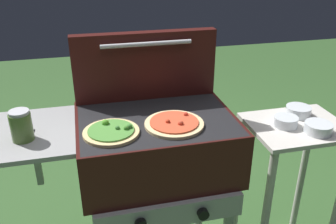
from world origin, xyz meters
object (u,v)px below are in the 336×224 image
at_px(pizza_pepperoni, 174,123).
at_px(prep_table, 290,166).
at_px(grill, 153,149).
at_px(topping_bowl_far, 285,121).
at_px(topping_bowl_middle, 298,111).
at_px(sauce_jar, 21,126).
at_px(topping_bowl_near, 318,128).
at_px(pizza_veggie, 112,131).

relative_size(pizza_pepperoni, prep_table, 0.29).
relative_size(grill, topping_bowl_far, 8.99).
bearing_deg(grill, topping_bowl_middle, 7.04).
distance_m(sauce_jar, topping_bowl_near, 1.21).
relative_size(sauce_jar, topping_bowl_middle, 0.97).
xyz_separation_m(pizza_veggie, sauce_jar, (-0.31, 0.03, 0.05)).
relative_size(pizza_pepperoni, pizza_veggie, 1.10).
xyz_separation_m(pizza_veggie, topping_bowl_middle, (0.90, 0.18, -0.10)).
xyz_separation_m(pizza_pepperoni, topping_bowl_near, (0.65, -0.01, -0.10)).
bearing_deg(topping_bowl_far, topping_bowl_near, -41.35).
bearing_deg(topping_bowl_far, topping_bowl_middle, 35.37).
distance_m(pizza_veggie, topping_bowl_far, 0.80).
bearing_deg(topping_bowl_near, grill, 173.23).
bearing_deg(topping_bowl_middle, pizza_veggie, -168.97).
height_order(topping_bowl_near, topping_bowl_far, same).
relative_size(prep_table, topping_bowl_far, 7.38).
relative_size(prep_table, topping_bowl_middle, 6.68).
bearing_deg(pizza_veggie, topping_bowl_far, 6.80).
xyz_separation_m(sauce_jar, topping_bowl_near, (1.20, -0.03, -0.15)).
distance_m(grill, sauce_jar, 0.53).
bearing_deg(sauce_jar, topping_bowl_far, 3.25).
relative_size(pizza_veggie, sauce_jar, 1.84).
height_order(grill, sauce_jar, sauce_jar).
bearing_deg(topping_bowl_far, prep_table, -3.11).
relative_size(grill, pizza_pepperoni, 4.15).
bearing_deg(pizza_veggie, pizza_pepperoni, 1.72).
relative_size(sauce_jar, prep_table, 0.14).
xyz_separation_m(topping_bowl_near, topping_bowl_middle, (0.01, 0.17, 0.00)).
height_order(pizza_pepperoni, prep_table, pizza_pepperoni).
xyz_separation_m(sauce_jar, prep_table, (1.16, 0.06, -0.40)).
bearing_deg(sauce_jar, pizza_veggie, -5.72).
bearing_deg(topping_bowl_middle, sauce_jar, -173.23).
distance_m(sauce_jar, topping_bowl_middle, 1.23).
height_order(pizza_pepperoni, topping_bowl_near, pizza_pepperoni).
xyz_separation_m(pizza_veggie, topping_bowl_near, (0.89, 0.00, -0.10)).
bearing_deg(topping_bowl_near, pizza_veggie, -179.95).
bearing_deg(prep_table, pizza_pepperoni, -172.19).
xyz_separation_m(grill, prep_table, (0.67, 0.00, -0.20)).
height_order(grill, prep_table, grill).
relative_size(pizza_pepperoni, topping_bowl_far, 2.17).
xyz_separation_m(grill, pizza_pepperoni, (0.07, -0.08, 0.15)).
bearing_deg(pizza_pepperoni, topping_bowl_middle, 14.35).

